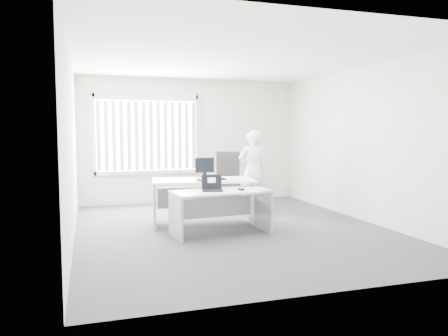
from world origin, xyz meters
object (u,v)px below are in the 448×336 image
object	(u,v)px
laptop	(212,183)
desk_near	(221,203)
monitor	(205,168)
desk_far	(203,192)
person	(253,170)
office_chair	(228,191)

from	to	relation	value
laptop	desk_near	bearing A→B (deg)	25.54
monitor	laptop	bearing A→B (deg)	-101.16
desk_far	person	world-z (taller)	person
person	laptop	bearing A→B (deg)	56.84
desk_near	person	xyz separation A→B (m)	(1.23, 1.78, 0.32)
monitor	desk_far	bearing A→B (deg)	-112.25
desk_far	laptop	xyz separation A→B (m)	(-0.06, -0.82, 0.25)
desk_near	person	world-z (taller)	person
desk_near	laptop	world-z (taller)	laptop
desk_near	monitor	bearing A→B (deg)	83.57
person	monitor	xyz separation A→B (m)	(-1.21, -0.72, 0.15)
laptop	monitor	world-z (taller)	monitor
office_chair	person	world-z (taller)	person
office_chair	laptop	bearing A→B (deg)	-92.47
person	laptop	distance (m)	2.29
desk_near	desk_far	bearing A→B (deg)	90.74
person	monitor	world-z (taller)	person
laptop	monitor	size ratio (longest dim) A/B	0.89
office_chair	person	xyz separation A→B (m)	(0.43, -0.36, 0.45)
desk_near	office_chair	world-z (taller)	office_chair
desk_far	person	size ratio (longest dim) A/B	1.11
office_chair	monitor	world-z (taller)	office_chair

